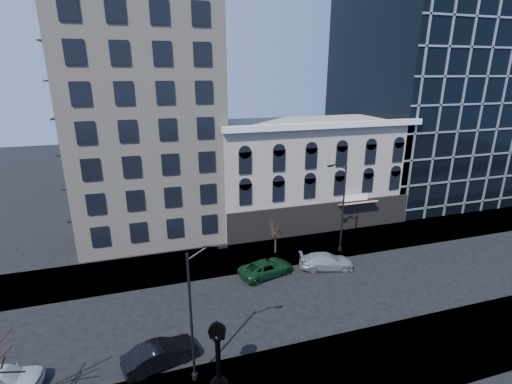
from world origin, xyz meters
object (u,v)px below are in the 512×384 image
object	(u,v)px
street_clock	(218,358)
car_near_a	(1,379)
car_near_b	(160,354)
street_lamp_near	(201,279)

from	to	relation	value
street_clock	car_near_a	xyz separation A→B (m)	(-11.89, 3.56, -1.39)
car_near_b	street_lamp_near	bearing A→B (deg)	-142.97
street_lamp_near	car_near_a	bearing A→B (deg)	168.69
street_clock	street_lamp_near	size ratio (longest dim) A/B	0.51
street_clock	car_near_b	distance (m)	4.45
street_lamp_near	car_near_b	world-z (taller)	street_lamp_near
street_clock	street_lamp_near	distance (m)	4.71
street_clock	car_near_b	world-z (taller)	street_clock
street_lamp_near	car_near_a	distance (m)	13.01
street_clock	car_near_a	size ratio (longest dim) A/B	1.01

